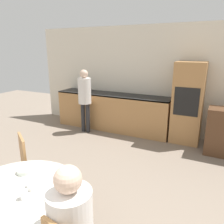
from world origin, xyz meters
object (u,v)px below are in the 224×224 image
Objects in this scene: cup at (24,195)px; bowl_near at (26,170)px; person_standing at (85,94)px; oven_unit at (188,103)px; bowl_centre at (35,184)px; chair_far_left at (17,169)px; dining_table at (19,211)px.

bowl_near is at bearing 135.66° from cup.
cup is at bearing -65.59° from person_standing.
oven_unit is 3.73m from bowl_centre.
cup is at bearing -102.90° from oven_unit.
cup is (0.80, -0.59, 0.26)m from chair_far_left.
dining_table is at bearing -6.44° from chair_far_left.
cup is 0.51× the size of bowl_centre.
chair_far_left is 0.60m from bowl_near.
person_standing reaches higher than bowl_near.
oven_unit is at bearing 70.98° from bowl_near.
bowl_centre is at bearing -104.08° from oven_unit.
oven_unit is 3.90m from dining_table.
cup is 0.46× the size of bowl_near.
bowl_near is 1.12× the size of bowl_centre.
oven_unit reaches higher than bowl_near.
oven_unit is 3.89m from cup.
chair_far_left reaches higher than bowl_near.
person_standing reaches higher than cup.
bowl_centre reaches higher than bowl_near.
oven_unit is 3.67m from bowl_near.
chair_far_left is at bearing 143.56° from cup.
person_standing is at bearing 137.92° from chair_far_left.
chair_far_left is 1.03m from cup.
dining_table is 0.41m from bowl_near.
bowl_near is at bearing -109.02° from oven_unit.
person_standing is 9.86× the size of bowl_centre.
bowl_near is (1.16, -2.97, -0.19)m from person_standing.
person_standing is 3.44m from bowl_centre.
chair_far_left is 2.82m from person_standing.
dining_table is 0.86m from chair_far_left.
bowl_near is at bearing 3.75° from chair_far_left.
oven_unit is 3.63m from chair_far_left.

